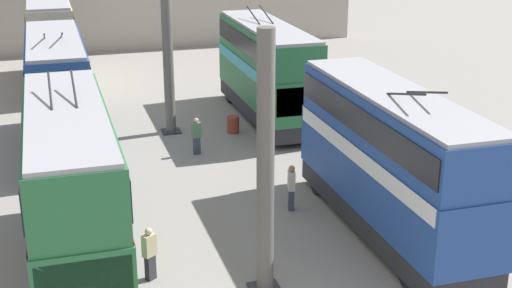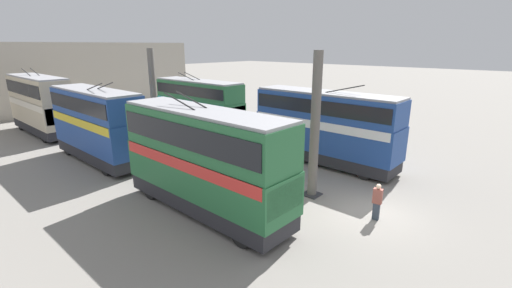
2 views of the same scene
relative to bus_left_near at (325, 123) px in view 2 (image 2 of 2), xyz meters
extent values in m
plane|color=gray|center=(-5.94, 5.15, -2.84)|extent=(240.00, 240.00, 0.00)
cube|color=#A8A093|center=(32.99, 5.15, 1.32)|extent=(0.50, 36.00, 8.31)
cylinder|color=#605B56|center=(-2.46, 5.15, 1.04)|extent=(0.50, 0.50, 7.76)
cube|color=#333338|center=(-2.46, 5.15, -2.80)|extent=(0.90, 0.90, 0.08)
cylinder|color=#605B56|center=(12.89, 5.15, 1.04)|extent=(0.50, 0.50, 7.76)
cube|color=#333338|center=(12.89, 5.15, -2.80)|extent=(0.90, 0.90, 0.08)
cylinder|color=black|center=(3.75, -1.05, -2.39)|extent=(0.90, 0.30, 0.90)
cylinder|color=black|center=(3.75, 1.05, -2.39)|extent=(0.90, 0.30, 0.90)
cylinder|color=black|center=(-3.58, -1.05, -2.39)|extent=(0.90, 0.30, 0.90)
cylinder|color=black|center=(-3.58, 1.05, -2.39)|extent=(0.90, 0.30, 0.90)
cube|color=#28282D|center=(-0.01, 0.00, -2.21)|extent=(10.12, 2.45, 0.75)
cube|color=#234793|center=(-0.01, 0.00, -0.73)|extent=(10.33, 2.50, 2.21)
cube|color=white|center=(-0.01, 0.00, 0.10)|extent=(10.02, 2.54, 0.55)
cube|color=#234793|center=(-0.01, 0.00, 1.19)|extent=(10.23, 2.43, 1.65)
cube|color=black|center=(-0.01, 0.00, 1.28)|extent=(9.92, 2.51, 0.91)
cube|color=#9E9EA3|center=(-0.01, 0.00, 2.09)|extent=(10.12, 2.25, 0.14)
cube|color=black|center=(5.09, 0.00, -0.51)|extent=(0.12, 2.30, 1.41)
cylinder|color=#282828|center=(-1.30, -0.35, 2.45)|extent=(2.35, 0.07, 0.65)
cylinder|color=#282828|center=(-1.30, 0.35, 2.45)|extent=(2.35, 0.07, 0.65)
cylinder|color=black|center=(10.04, -1.05, -2.33)|extent=(1.02, 0.30, 1.02)
cylinder|color=black|center=(10.04, 1.05, -2.33)|extent=(1.02, 0.30, 1.02)
cylinder|color=black|center=(17.06, -1.05, -2.33)|extent=(1.02, 0.30, 1.02)
cylinder|color=black|center=(17.06, 1.05, -2.33)|extent=(1.02, 0.30, 1.02)
cube|color=#28282D|center=(13.65, 0.00, -2.17)|extent=(9.83, 2.45, 0.78)
cube|color=#286B3D|center=(13.65, 0.00, -0.75)|extent=(10.03, 2.50, 2.05)
cube|color=teal|center=(13.65, 0.00, 0.00)|extent=(9.73, 2.54, 0.55)
cube|color=#286B3D|center=(13.65, 0.00, 1.09)|extent=(9.93, 2.43, 1.61)
cube|color=black|center=(13.65, 0.00, 1.17)|extent=(9.63, 2.51, 0.89)
cube|color=#9E9EA3|center=(13.65, 0.00, 1.96)|extent=(9.83, 2.25, 0.14)
cube|color=black|center=(8.70, 0.00, -0.54)|extent=(0.12, 2.30, 1.31)
cylinder|color=#282828|center=(14.90, -0.35, 2.32)|extent=(2.35, 0.07, 0.65)
cylinder|color=#282828|center=(14.90, 0.35, 2.32)|extent=(2.35, 0.07, 0.65)
cylinder|color=black|center=(-3.12, 9.25, -2.33)|extent=(1.03, 0.30, 1.03)
cylinder|color=black|center=(-3.12, 11.35, -2.33)|extent=(1.03, 0.30, 1.03)
cylinder|color=black|center=(3.74, 9.25, -2.33)|extent=(1.03, 0.30, 1.03)
cylinder|color=black|center=(3.74, 11.35, -2.33)|extent=(1.03, 0.30, 1.03)
cube|color=#28282D|center=(0.41, 10.30, -2.17)|extent=(9.66, 2.45, 0.78)
cube|color=#286B3D|center=(0.41, 10.30, -0.80)|extent=(9.86, 2.50, 1.95)
cube|color=red|center=(0.41, 10.30, -0.10)|extent=(9.56, 2.54, 0.55)
cube|color=#286B3D|center=(0.41, 10.30, 1.18)|extent=(9.76, 2.43, 2.00)
cube|color=black|center=(0.41, 10.30, 1.28)|extent=(9.46, 2.51, 1.10)
cube|color=#9E9EA3|center=(0.41, 10.30, 2.25)|extent=(9.66, 2.25, 0.14)
cube|color=black|center=(-4.46, 10.30, -0.60)|extent=(0.12, 2.30, 1.25)
cylinder|color=#282828|center=(1.64, 9.95, 2.61)|extent=(2.35, 0.07, 0.65)
cylinder|color=#282828|center=(1.64, 10.65, 2.61)|extent=(2.35, 0.07, 0.65)
cylinder|color=black|center=(15.21, 9.25, -2.34)|extent=(1.00, 0.30, 1.00)
cylinder|color=black|center=(15.21, 11.35, -2.34)|extent=(1.00, 0.30, 1.00)
cylinder|color=black|center=(8.97, 9.25, -2.34)|extent=(1.00, 0.30, 1.00)
cylinder|color=black|center=(8.97, 11.35, -2.34)|extent=(1.00, 0.30, 1.00)
cube|color=#28282D|center=(11.99, 10.30, -2.18)|extent=(9.05, 2.45, 0.77)
cube|color=#234793|center=(11.99, 10.30, -0.67)|extent=(9.24, 2.50, 2.24)
cube|color=yellow|center=(11.99, 10.30, 0.18)|extent=(8.96, 2.54, 0.55)
cube|color=#234793|center=(11.99, 10.30, 1.30)|extent=(9.15, 2.43, 1.68)
cube|color=black|center=(11.99, 10.30, 1.38)|extent=(8.87, 2.51, 0.93)
cube|color=#9E9EA3|center=(11.99, 10.30, 2.21)|extent=(9.05, 2.25, 0.14)
cube|color=black|center=(16.55, 10.30, -0.44)|extent=(0.12, 2.30, 1.44)
cylinder|color=#282828|center=(10.83, 9.95, 2.57)|extent=(2.35, 0.07, 0.65)
cylinder|color=#282828|center=(10.83, 10.65, 2.57)|extent=(2.35, 0.07, 0.65)
cylinder|color=black|center=(20.25, 9.25, -2.33)|extent=(1.02, 0.30, 1.02)
cylinder|color=black|center=(20.25, 11.35, -2.33)|extent=(1.02, 0.30, 1.02)
cylinder|color=black|center=(27.00, 9.25, -2.33)|extent=(1.02, 0.30, 1.02)
cylinder|color=black|center=(27.00, 11.35, -2.33)|extent=(1.02, 0.30, 1.02)
cube|color=#28282D|center=(23.72, 10.30, -2.17)|extent=(9.56, 2.45, 0.78)
cube|color=beige|center=(23.72, 10.30, -0.71)|extent=(9.75, 2.50, 2.15)
cube|color=silver|center=(23.72, 10.30, 0.09)|extent=(9.46, 2.54, 0.55)
cube|color=beige|center=(23.72, 10.30, 1.36)|extent=(9.65, 2.43, 1.98)
cube|color=black|center=(23.72, 10.30, 1.46)|extent=(9.36, 2.51, 1.09)
cube|color=#9E9EA3|center=(23.72, 10.30, 2.42)|extent=(9.56, 2.25, 0.14)
cube|color=black|center=(18.91, 10.30, -0.49)|extent=(0.12, 2.30, 1.37)
cylinder|color=#282828|center=(24.94, 9.95, 2.78)|extent=(2.35, 0.07, 0.65)
cylinder|color=#282828|center=(24.94, 10.65, 2.78)|extent=(2.35, 0.07, 0.65)
cube|color=#384251|center=(9.48, 4.60, -2.45)|extent=(0.24, 0.32, 0.79)
cube|color=#4C7051|center=(9.48, 4.60, -1.71)|extent=(0.29, 0.45, 0.68)
sphere|color=tan|center=(9.48, 4.60, -1.26)|extent=(0.22, 0.22, 0.22)
cube|color=#384251|center=(2.63, 2.55, -2.43)|extent=(0.33, 0.26, 0.81)
cube|color=beige|center=(2.63, 2.55, -1.67)|extent=(0.46, 0.32, 0.71)
sphere|color=#A37A5B|center=(2.63, 2.55, -1.20)|extent=(0.23, 0.23, 0.23)
cube|color=#2D2D33|center=(-0.86, 8.26, -2.44)|extent=(0.34, 0.36, 0.79)
cube|color=tan|center=(-0.86, 8.26, -1.70)|extent=(0.44, 0.48, 0.69)
sphere|color=beige|center=(-0.86, 8.26, -1.24)|extent=(0.22, 0.22, 0.22)
cube|color=#384251|center=(-6.24, 5.46, -2.42)|extent=(0.33, 0.24, 0.84)
cube|color=#934C42|center=(-6.24, 5.46, -1.63)|extent=(0.45, 0.30, 0.73)
sphere|color=beige|center=(-6.24, 5.46, -1.15)|extent=(0.24, 0.24, 0.24)
cylinder|color=#933828|center=(11.94, 2.26, -2.43)|extent=(0.60, 0.60, 0.82)
cylinder|color=#933828|center=(11.94, 2.26, -2.43)|extent=(0.63, 0.63, 0.04)
camera|label=1|loc=(-19.93, 10.67, 8.19)|focal=50.00mm
camera|label=2|loc=(-11.82, 20.15, 5.15)|focal=24.00mm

